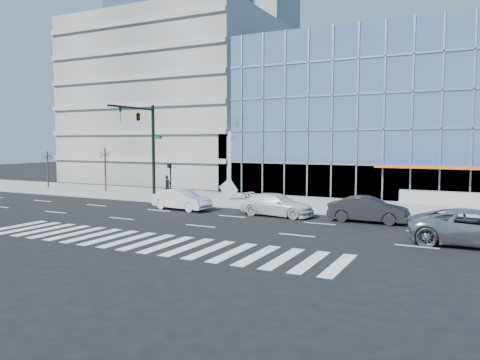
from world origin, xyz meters
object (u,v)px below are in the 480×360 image
object	(u,v)px
street_tree_near	(105,154)
dark_sedan	(368,209)
white_suv	(277,205)
traffic_signal	(143,128)
street_tree_far	(47,156)
tilted_panel	(229,189)
silver_suv	(477,228)
white_sedan	(182,200)
ped_signal_post	(170,175)
pedestrian	(167,185)

from	to	relation	value
street_tree_near	dark_sedan	size ratio (longest dim) A/B	0.88
street_tree_near	white_suv	distance (m)	21.58
traffic_signal	white_suv	world-z (taller)	traffic_signal
street_tree_far	tilted_panel	bearing A→B (deg)	-1.75
silver_suv	white_sedan	world-z (taller)	silver_suv
traffic_signal	ped_signal_post	xyz separation A→B (m)	(2.50, 0.37, -4.02)
white_sedan	tilted_panel	xyz separation A→B (m)	(0.79, 5.77, 0.31)
street_tree_near	white_sedan	distance (m)	15.05
silver_suv	dark_sedan	bearing A→B (deg)	52.14
street_tree_far	silver_suv	world-z (taller)	street_tree_far
silver_suv	tilted_panel	bearing A→B (deg)	61.25
ped_signal_post	silver_suv	world-z (taller)	ped_signal_post
street_tree_near	street_tree_far	distance (m)	8.01
ped_signal_post	tilted_panel	bearing A→B (deg)	22.48
silver_suv	white_suv	xyz separation A→B (m)	(-12.00, 4.17, -0.12)
traffic_signal	tilted_panel	world-z (taller)	traffic_signal
street_tree_near	dark_sedan	distance (m)	27.31
traffic_signal	street_tree_far	world-z (taller)	traffic_signal
white_suv	street_tree_far	bearing A→B (deg)	81.87
street_tree_far	dark_sedan	xyz separation A→B (m)	(34.54, -5.70, -2.65)
ped_signal_post	white_suv	xyz separation A→B (m)	(11.04, -3.34, -1.40)
tilted_panel	street_tree_far	bearing A→B (deg)	-179.77
silver_suv	pedestrian	world-z (taller)	pedestrian
silver_suv	white_sedan	distance (m)	19.62
white_sedan	dark_sedan	size ratio (longest dim) A/B	0.95
street_tree_far	pedestrian	xyz separation A→B (m)	(15.73, -0.51, -2.39)
street_tree_near	pedestrian	world-z (taller)	street_tree_near
street_tree_near	street_tree_far	bearing A→B (deg)	180.00
traffic_signal	dark_sedan	world-z (taller)	traffic_signal
white_sedan	pedestrian	world-z (taller)	pedestrian
silver_suv	white_suv	bearing A→B (deg)	69.01
ped_signal_post	white_sedan	size ratio (longest dim) A/B	0.66
street_tree_far	tilted_panel	size ratio (longest dim) A/B	2.98
street_tree_near	street_tree_far	size ratio (longest dim) A/B	1.09
ped_signal_post	white_suv	size ratio (longest dim) A/B	0.59
traffic_signal	ped_signal_post	world-z (taller)	traffic_signal
traffic_signal	tilted_panel	bearing A→B (deg)	17.76
traffic_signal	ped_signal_post	size ratio (longest dim) A/B	2.67
street_tree_near	tilted_panel	size ratio (longest dim) A/B	3.25
traffic_signal	dark_sedan	bearing A→B (deg)	-8.07
traffic_signal	white_suv	distance (m)	14.88
ped_signal_post	street_tree_near	size ratio (longest dim) A/B	0.71
street_tree_far	dark_sedan	size ratio (longest dim) A/B	0.80
ped_signal_post	white_suv	world-z (taller)	ped_signal_post
pedestrian	ped_signal_post	bearing A→B (deg)	-139.36
ped_signal_post	silver_suv	distance (m)	24.26
white_suv	dark_sedan	bearing A→B (deg)	-84.61
street_tree_near	white_sedan	bearing A→B (deg)	-25.91
street_tree_far	tilted_panel	distance (m)	22.19
white_sedan	tilted_panel	distance (m)	5.83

